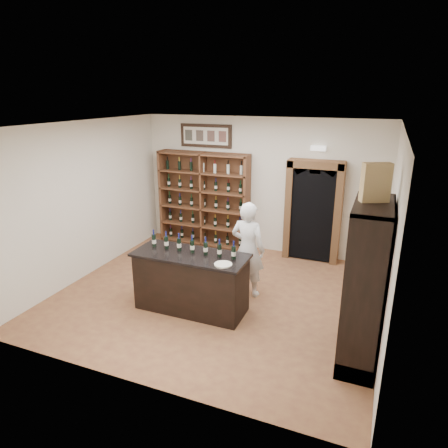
# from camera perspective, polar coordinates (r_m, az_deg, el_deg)

# --- Properties ---
(floor) EXTENTS (5.50, 5.50, 0.00)m
(floor) POSITION_cam_1_polar(r_m,az_deg,el_deg) (7.33, -1.06, -10.09)
(floor) COLOR #93633A
(floor) RESTS_ON ground
(ceiling) EXTENTS (5.50, 5.50, 0.00)m
(ceiling) POSITION_cam_1_polar(r_m,az_deg,el_deg) (6.47, -1.22, 14.01)
(ceiling) COLOR white
(ceiling) RESTS_ON wall_back
(wall_back) EXTENTS (5.50, 0.04, 3.00)m
(wall_back) POSITION_cam_1_polar(r_m,az_deg,el_deg) (9.02, 5.14, 5.50)
(wall_back) COLOR beige
(wall_back) RESTS_ON ground
(wall_left) EXTENTS (0.04, 5.00, 3.00)m
(wall_left) POSITION_cam_1_polar(r_m,az_deg,el_deg) (8.19, -19.16, 3.24)
(wall_left) COLOR beige
(wall_left) RESTS_ON ground
(wall_right) EXTENTS (0.04, 5.00, 3.00)m
(wall_right) POSITION_cam_1_polar(r_m,az_deg,el_deg) (6.25, 22.74, -1.66)
(wall_right) COLOR beige
(wall_right) RESTS_ON ground
(wine_shelf) EXTENTS (2.20, 0.38, 2.20)m
(wine_shelf) POSITION_cam_1_polar(r_m,az_deg,el_deg) (9.42, -2.83, 3.59)
(wine_shelf) COLOR brown
(wine_shelf) RESTS_ON ground
(framed_picture) EXTENTS (1.25, 0.04, 0.52)m
(framed_picture) POSITION_cam_1_polar(r_m,az_deg,el_deg) (9.28, -2.61, 12.48)
(framed_picture) COLOR black
(framed_picture) RESTS_ON wall_back
(arched_doorway) EXTENTS (1.17, 0.35, 2.17)m
(arched_doorway) POSITION_cam_1_polar(r_m,az_deg,el_deg) (8.68, 12.65, 2.15)
(arched_doorway) COLOR black
(arched_doorway) RESTS_ON ground
(emergency_light) EXTENTS (0.30, 0.10, 0.10)m
(emergency_light) POSITION_cam_1_polar(r_m,az_deg,el_deg) (8.52, 13.34, 10.49)
(emergency_light) COLOR white
(emergency_light) RESTS_ON wall_back
(tasting_counter) EXTENTS (1.88, 0.78, 1.00)m
(tasting_counter) POSITION_cam_1_polar(r_m,az_deg,el_deg) (6.69, -4.71, -8.29)
(tasting_counter) COLOR black
(tasting_counter) RESTS_ON ground
(counter_bottle_0) EXTENTS (0.07, 0.07, 0.30)m
(counter_bottle_0) POSITION_cam_1_polar(r_m,az_deg,el_deg) (6.84, -9.98, -2.33)
(counter_bottle_0) COLOR black
(counter_bottle_0) RESTS_ON tasting_counter
(counter_bottle_1) EXTENTS (0.07, 0.07, 0.30)m
(counter_bottle_1) POSITION_cam_1_polar(r_m,az_deg,el_deg) (6.72, -8.24, -2.61)
(counter_bottle_1) COLOR black
(counter_bottle_1) RESTS_ON tasting_counter
(counter_bottle_2) EXTENTS (0.07, 0.07, 0.30)m
(counter_bottle_2) POSITION_cam_1_polar(r_m,az_deg,el_deg) (6.61, -6.43, -2.89)
(counter_bottle_2) COLOR black
(counter_bottle_2) RESTS_ON tasting_counter
(counter_bottle_3) EXTENTS (0.07, 0.07, 0.30)m
(counter_bottle_3) POSITION_cam_1_polar(r_m,az_deg,el_deg) (6.50, -4.57, -3.19)
(counter_bottle_3) COLOR black
(counter_bottle_3) RESTS_ON tasting_counter
(counter_bottle_4) EXTENTS (0.07, 0.07, 0.30)m
(counter_bottle_4) POSITION_cam_1_polar(r_m,az_deg,el_deg) (6.40, -2.64, -3.49)
(counter_bottle_4) COLOR black
(counter_bottle_4) RESTS_ON tasting_counter
(counter_bottle_5) EXTENTS (0.07, 0.07, 0.30)m
(counter_bottle_5) POSITION_cam_1_polar(r_m,az_deg,el_deg) (6.31, -0.65, -3.80)
(counter_bottle_5) COLOR black
(counter_bottle_5) RESTS_ON tasting_counter
(counter_bottle_6) EXTENTS (0.07, 0.07, 0.30)m
(counter_bottle_6) POSITION_cam_1_polar(r_m,az_deg,el_deg) (6.23, 1.39, -4.10)
(counter_bottle_6) COLOR black
(counter_bottle_6) RESTS_ON tasting_counter
(side_cabinet) EXTENTS (0.48, 1.20, 2.20)m
(side_cabinet) POSITION_cam_1_polar(r_m,az_deg,el_deg) (5.72, 19.49, -11.34)
(side_cabinet) COLOR black
(side_cabinet) RESTS_ON ground
(shopkeeper) EXTENTS (0.67, 0.48, 1.72)m
(shopkeeper) POSITION_cam_1_polar(r_m,az_deg,el_deg) (7.04, 3.43, -3.63)
(shopkeeper) COLOR white
(shopkeeper) RESTS_ON ground
(plate) EXTENTS (0.27, 0.27, 0.02)m
(plate) POSITION_cam_1_polar(r_m,az_deg,el_deg) (6.05, -0.12, -5.80)
(plate) COLOR beige
(plate) RESTS_ON tasting_counter
(wine_crate) EXTENTS (0.37, 0.27, 0.48)m
(wine_crate) POSITION_cam_1_polar(r_m,az_deg,el_deg) (5.20, 20.86, 5.56)
(wine_crate) COLOR #A98059
(wine_crate) RESTS_ON side_cabinet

